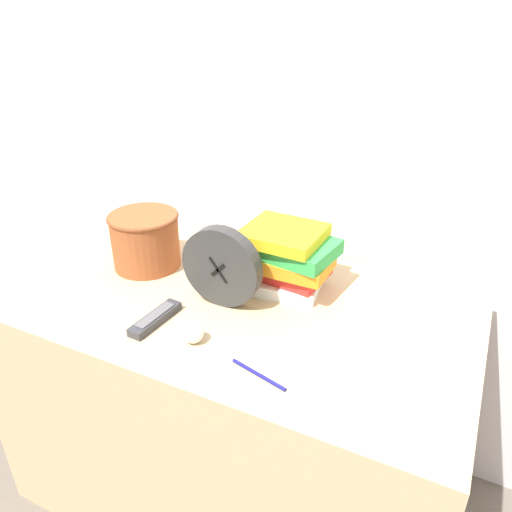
% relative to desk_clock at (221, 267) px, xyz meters
% --- Properties ---
extents(wall_back, '(6.00, 0.04, 2.40)m').
position_rel_desk_clock_xyz_m(wall_back, '(0.01, 0.43, 0.37)').
color(wall_back, silver).
rests_on(wall_back, ground_plane).
extents(desk, '(1.22, 0.67, 0.72)m').
position_rel_desk_clock_xyz_m(desk, '(0.01, 0.02, -0.47)').
color(desk, tan).
rests_on(desk, ground_plane).
extents(desk_clock, '(0.21, 0.04, 0.21)m').
position_rel_desk_clock_xyz_m(desk_clock, '(0.00, 0.00, 0.00)').
color(desk_clock, '#333333').
rests_on(desk_clock, desk).
extents(book_stack, '(0.25, 0.19, 0.17)m').
position_rel_desk_clock_xyz_m(book_stack, '(0.12, 0.14, -0.01)').
color(book_stack, white).
rests_on(book_stack, desk).
extents(basket, '(0.20, 0.20, 0.16)m').
position_rel_desk_clock_xyz_m(basket, '(-0.30, 0.08, -0.02)').
color(basket, '#994C28').
rests_on(basket, desk).
extents(tv_remote, '(0.05, 0.16, 0.02)m').
position_rel_desk_clock_xyz_m(tv_remote, '(-0.10, -0.15, -0.09)').
color(tv_remote, '#333338').
rests_on(tv_remote, desk).
extents(crumpled_paper_ball, '(0.05, 0.05, 0.05)m').
position_rel_desk_clock_xyz_m(crumpled_paper_ball, '(0.02, -0.17, -0.08)').
color(crumpled_paper_ball, white).
rests_on(crumpled_paper_ball, desk).
extents(pen, '(0.14, 0.04, 0.01)m').
position_rel_desk_clock_xyz_m(pen, '(0.20, -0.21, -0.10)').
color(pen, navy).
rests_on(pen, desk).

